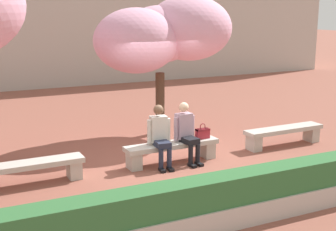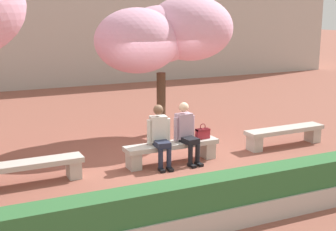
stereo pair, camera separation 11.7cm
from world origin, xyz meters
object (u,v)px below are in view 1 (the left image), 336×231
stone_bench_near_west (172,149)px  person_seated_right (186,130)px  person_seated_left (160,134)px  handbag (203,133)px  stone_bench_west_end (28,169)px  stone_bench_center (284,133)px  cherry_tree_main (164,34)px

stone_bench_near_west → person_seated_right: person_seated_right is taller
person_seated_left → handbag: size_ratio=3.81×
stone_bench_near_west → person_seated_left: 0.50m
stone_bench_west_end → handbag: (3.75, 0.01, 0.27)m
stone_bench_center → cherry_tree_main: (-2.13, 2.21, 2.29)m
stone_bench_near_west → person_seated_right: 0.50m
person_seated_right → handbag: bearing=8.1°
stone_bench_near_west → stone_bench_center: size_ratio=1.00×
stone_bench_near_west → cherry_tree_main: 3.30m
stone_bench_center → person_seated_left: 3.33m
person_seated_left → handbag: 1.06m
handbag → person_seated_right: bearing=-171.9°
person_seated_right → cherry_tree_main: size_ratio=0.36×
stone_bench_west_end → stone_bench_near_west: same height
stone_bench_west_end → stone_bench_center: 6.00m
stone_bench_near_west → person_seated_left: person_seated_left is taller
handbag → stone_bench_near_west: bearing=-179.3°
person_seated_left → person_seated_right: bearing=0.0°
stone_bench_center → person_seated_right: (-2.69, -0.05, 0.39)m
person_seated_right → person_seated_left: bearing=-180.0°
person_seated_right → handbag: 0.46m
stone_bench_west_end → handbag: handbag is taller
person_seated_left → cherry_tree_main: bearing=62.5°
stone_bench_center → cherry_tree_main: 3.83m
stone_bench_west_end → handbag: bearing=0.1°
stone_bench_west_end → stone_bench_center: (6.00, 0.00, 0.00)m
person_seated_right → handbag: person_seated_right is taller
cherry_tree_main → stone_bench_center: bearing=-46.0°
stone_bench_west_end → stone_bench_near_west: (3.00, 0.00, 0.00)m
stone_bench_center → cherry_tree_main: bearing=134.0°
person_seated_left → handbag: (1.06, 0.06, -0.12)m
stone_bench_west_end → person_seated_right: bearing=-0.9°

